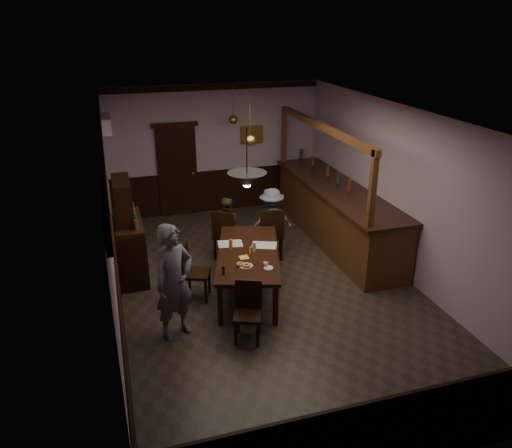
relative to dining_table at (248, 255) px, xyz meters
name	(u,v)px	position (x,y,z in m)	size (l,w,h in m)	color
room	(268,208)	(0.34, 0.00, 0.81)	(5.01, 8.01, 3.01)	#2D2621
dining_table	(248,255)	(0.00, 0.00, 0.00)	(1.59, 2.39, 0.75)	black
chair_far_left	(224,232)	(-0.08, 1.35, -0.13)	(0.58, 0.58, 1.01)	black
chair_far_right	(272,231)	(0.79, 1.08, -0.11)	(0.57, 0.57, 1.05)	black
chair_near	(248,308)	(-0.37, -1.27, -0.19)	(0.50, 0.50, 0.90)	black
chair_side	(192,269)	(-0.95, 0.08, -0.15)	(0.55, 0.55, 0.97)	black
person_standing	(174,282)	(-1.36, -0.90, 0.20)	(0.64, 0.42, 1.76)	#565662
person_seated_left	(226,225)	(0.01, 1.61, -0.11)	(0.56, 0.44, 1.15)	#3C4429
person_seated_right	(272,221)	(0.87, 1.36, -0.02)	(0.86, 0.50, 1.34)	slate
newspaper_left	(230,244)	(-0.21, 0.39, 0.07)	(0.42, 0.30, 0.01)	silver
newspaper_right	(264,245)	(0.34, 0.16, 0.07)	(0.42, 0.30, 0.01)	silver
napkin	(244,257)	(-0.12, -0.18, 0.07)	(0.15, 0.15, 0.00)	#E7CB55
saucer	(268,268)	(0.14, -0.65, 0.07)	(0.15, 0.15, 0.01)	white
coffee_cup	(266,264)	(0.11, -0.61, 0.11)	(0.08, 0.08, 0.07)	white
pastry_plate	(246,266)	(-0.18, -0.49, 0.07)	(0.22, 0.22, 0.01)	white
pastry_ring_a	(240,264)	(-0.26, -0.45, 0.10)	(0.13, 0.13, 0.04)	#C68C47
pastry_ring_b	(247,265)	(-0.18, -0.53, 0.10)	(0.13, 0.13, 0.04)	#C68C47
soda_can	(251,251)	(0.02, -0.09, 0.12)	(0.07, 0.07, 0.12)	gold
beer_glass	(231,245)	(-0.26, 0.14, 0.16)	(0.06, 0.06, 0.20)	#BF721E
water_glass	(254,247)	(0.11, 0.01, 0.14)	(0.06, 0.06, 0.15)	silver
pepper_mill	(223,270)	(-0.58, -0.64, 0.13)	(0.04, 0.04, 0.14)	black
sideboard	(129,238)	(-1.87, 1.21, 0.04)	(0.49, 1.38, 1.82)	black
bar_counter	(336,212)	(2.34, 1.51, -0.06)	(1.03, 4.44, 2.49)	#442512
door_back	(177,172)	(-0.56, 3.95, 0.36)	(0.90, 0.06, 2.10)	black
ac_unit	(105,124)	(-2.04, 2.90, 1.76)	(0.20, 0.85, 0.30)	white
picture_left_small	(111,224)	(-2.12, -1.60, 1.46)	(0.04, 0.28, 0.36)	olive
picture_left_large	(109,195)	(-2.12, 0.80, 1.01)	(0.04, 0.62, 0.48)	olive
picture_back	(252,135)	(1.24, 3.96, 1.11)	(0.55, 0.04, 0.42)	olive
pendant_iron	(247,180)	(-0.23, -0.77, 1.57)	(0.56, 0.56, 0.85)	black
pendant_brass_mid	(250,141)	(0.44, 1.36, 1.61)	(0.20, 0.20, 0.81)	#BF8C3F
pendant_brass_far	(233,120)	(0.64, 3.36, 1.61)	(0.20, 0.20, 0.81)	#BF8C3F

